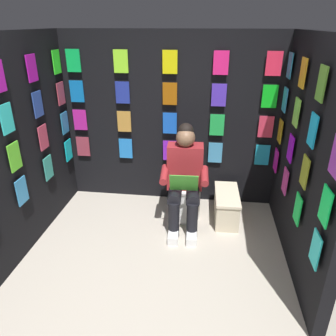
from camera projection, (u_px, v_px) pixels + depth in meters
ground_plane at (139, 321)px, 2.60m from camera, size 30.00×30.00×0.00m
display_wall_back at (171, 121)px, 4.04m from camera, size 2.74×0.14×2.12m
display_wall_left at (307, 158)px, 2.92m from camera, size 0.14×2.03×2.12m
display_wall_right at (22, 145)px, 3.24m from camera, size 0.14×2.03×2.12m
toilet at (185, 190)px, 3.94m from camera, size 0.41×0.56×0.77m
person_reading at (184, 178)px, 3.62m from camera, size 0.54×0.70×1.19m
comic_longbox_near at (226, 206)px, 3.88m from camera, size 0.29×0.63×0.35m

